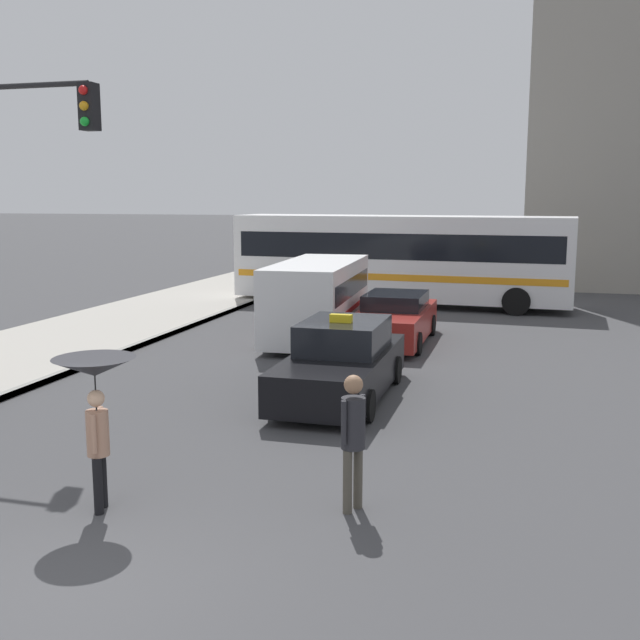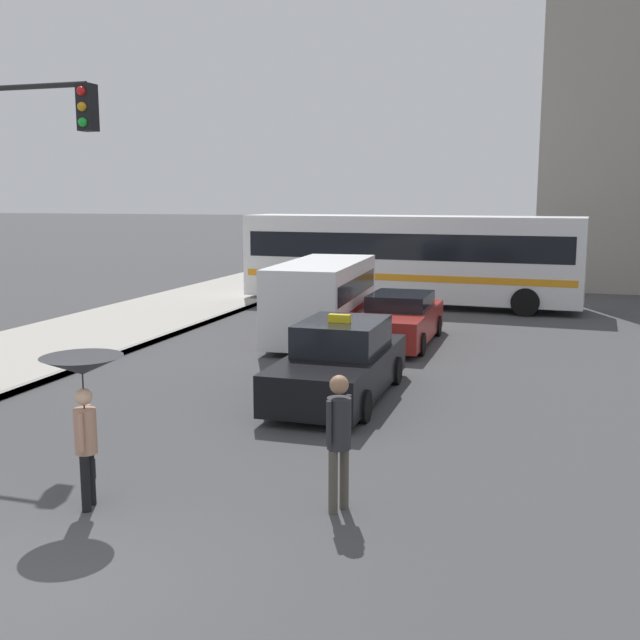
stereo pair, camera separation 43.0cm
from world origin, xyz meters
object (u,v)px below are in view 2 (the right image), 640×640
Objects in this scene: pedestrian_man at (339,431)px; pedestrian_with_umbrella at (83,386)px; taxi at (340,363)px; sedan_red at (399,320)px; city_bus at (409,256)px; ambulance_van at (323,296)px; traffic_light at (11,182)px.

pedestrian_with_umbrella is at bearing -50.00° from pedestrian_man.
taxi reaches higher than sedan_red.
pedestrian_man reaches higher than taxi.
sedan_red is at bearing -148.22° from pedestrian_man.
taxi is 13.37m from city_bus.
traffic_light is (-3.46, -8.32, 3.04)m from ambulance_van.
pedestrian_man reaches higher than sedan_red.
city_bus reaches higher than taxi.
pedestrian_man is at bearing 104.64° from ambulance_van.
city_bus is 18.80m from pedestrian_man.
traffic_light is (-4.55, -15.76, 2.43)m from city_bus.
taxi is at bearing 89.68° from sedan_red.
sedan_red is 0.75× the size of traffic_light.
taxi is 2.61× the size of pedestrian_man.
traffic_light is at bearing -87.47° from pedestrian_man.
pedestrian_with_umbrella is (-1.70, -12.13, 0.99)m from sedan_red.
taxi is at bearing 106.85° from ambulance_van.
taxi is 0.38× the size of city_bus.
sedan_red is 2.25m from ambulance_van.
city_bus is at bearing -147.78° from pedestrian_man.
traffic_light reaches higher than pedestrian_man.
pedestrian_man is (3.61, -11.17, -0.16)m from ambulance_van.
pedestrian_man is 8.27m from traffic_light.
sedan_red is 0.37× the size of city_bus.
city_bus reaches higher than pedestrian_with_umbrella.
pedestrian_man is at bearing -21.99° from traffic_light.
ambulance_van reaches higher than sedan_red.
city_bus is (-1.08, 7.35, 1.19)m from sedan_red.
city_bus is (-1.05, 13.28, 1.14)m from taxi.
taxi is 1.01× the size of sedan_red.
ambulance_van is (-2.17, -0.09, 0.58)m from sedan_red.
traffic_light reaches higher than city_bus.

